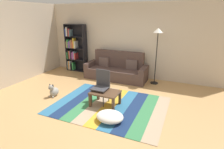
{
  "coord_description": "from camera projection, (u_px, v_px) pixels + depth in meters",
  "views": [
    {
      "loc": [
        2.01,
        -3.87,
        2.27
      ],
      "look_at": [
        0.08,
        0.59,
        0.65
      ],
      "focal_mm": 28.77,
      "sensor_mm": 36.0,
      "label": 1
    }
  ],
  "objects": [
    {
      "name": "coffee_table",
      "position": [
        105.0,
        94.0,
        4.63
      ],
      "size": [
        0.72,
        0.53,
        0.38
      ],
      "color": "#513826",
      "rests_on": "rug"
    },
    {
      "name": "left_wall",
      "position": [
        24.0,
        42.0,
        6.35
      ],
      "size": [
        0.1,
        5.5,
        2.7
      ],
      "primitive_type": "cube",
      "color": "beige",
      "rests_on": "ground_plane"
    },
    {
      "name": "folding_chair",
      "position": [
        102.0,
        84.0,
        4.75
      ],
      "size": [
        0.4,
        0.4,
        0.9
      ],
      "rotation": [
        0.0,
        0.0,
        -0.52
      ],
      "color": "#38383D",
      "rests_on": "ground_plane"
    },
    {
      "name": "back_wall",
      "position": [
        131.0,
        41.0,
        6.64
      ],
      "size": [
        6.8,
        0.1,
        2.7
      ],
      "primitive_type": "cube",
      "color": "beige",
      "rests_on": "ground_plane"
    },
    {
      "name": "couch",
      "position": [
        116.0,
        70.0,
        6.63
      ],
      "size": [
        2.26,
        0.8,
        1.0
      ],
      "color": "#4C3833",
      "rests_on": "ground_plane"
    },
    {
      "name": "ground_plane",
      "position": [
        101.0,
        103.0,
        4.84
      ],
      "size": [
        14.0,
        14.0,
        0.0
      ],
      "primitive_type": "plane",
      "color": "tan"
    },
    {
      "name": "rug",
      "position": [
        110.0,
        105.0,
        4.72
      ],
      "size": [
        2.85,
        2.18,
        0.01
      ],
      "color": "teal",
      "rests_on": "ground_plane"
    },
    {
      "name": "tv_remote",
      "position": [
        103.0,
        91.0,
        4.62
      ],
      "size": [
        0.12,
        0.15,
        0.02
      ],
      "primitive_type": "cube",
      "rotation": [
        0.0,
        0.0,
        0.63
      ],
      "color": "black",
      "rests_on": "coffee_table"
    },
    {
      "name": "standing_lamp",
      "position": [
        158.0,
        38.0,
        5.77
      ],
      "size": [
        0.32,
        0.32,
        1.87
      ],
      "color": "black",
      "rests_on": "ground_plane"
    },
    {
      "name": "dog",
      "position": [
        54.0,
        91.0,
        5.22
      ],
      "size": [
        0.22,
        0.35,
        0.4
      ],
      "color": "#9E998E",
      "rests_on": "ground_plane"
    },
    {
      "name": "pouf",
      "position": [
        110.0,
        117.0,
        3.99
      ],
      "size": [
        0.62,
        0.51,
        0.22
      ],
      "primitive_type": "ellipsoid",
      "color": "white",
      "rests_on": "rug"
    },
    {
      "name": "bookshelf",
      "position": [
        74.0,
        49.0,
        7.46
      ],
      "size": [
        0.9,
        0.28,
        1.92
      ],
      "color": "black",
      "rests_on": "ground_plane"
    }
  ]
}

